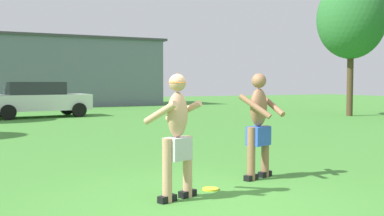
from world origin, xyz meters
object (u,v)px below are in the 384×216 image
Objects in this scene: frisbee at (210,189)px; player_in_blue at (259,123)px; car_white_near_post at (38,99)px; tree_left_field at (351,19)px; player_with_cap at (177,131)px.

player_in_blue is at bearing 17.55° from frisbee.
tree_left_field is (13.05, -5.66, 3.65)m from car_white_near_post.
player_with_cap is 1.86m from player_in_blue.
car_white_near_post is (0.51, 15.90, -0.10)m from player_with_cap.
tree_left_field is at bearing 37.07° from player_with_cap.
tree_left_field is (11.81, 9.62, 3.56)m from player_in_blue.
player_in_blue is (1.75, 0.62, -0.02)m from player_with_cap.
player_in_blue is at bearing -85.37° from car_white_near_post.
player_with_cap is 6.98× the size of frisbee.
tree_left_field is at bearing -23.46° from car_white_near_post.
frisbee is (0.66, 0.28, -0.91)m from player_with_cap.
tree_left_field is at bearing 39.18° from player_in_blue.
car_white_near_post is at bearing 156.54° from tree_left_field.
car_white_near_post is at bearing 88.16° from player_with_cap.
tree_left_field is at bearing 37.70° from frisbee.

